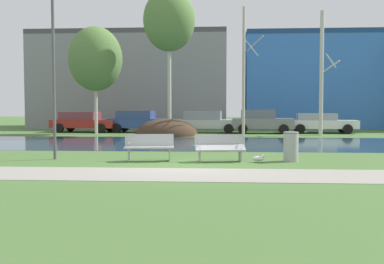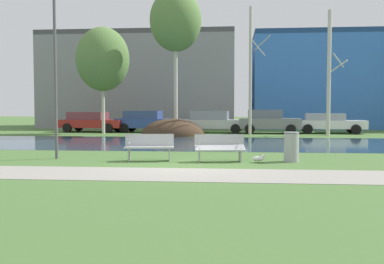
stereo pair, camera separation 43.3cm
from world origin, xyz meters
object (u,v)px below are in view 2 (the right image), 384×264
Objects in this scene: trash_bin at (291,146)px; parked_sedan_second_blue at (147,121)px; bench_right at (220,147)px; seagull at (259,158)px; parked_van_nearest_red at (91,121)px; streetlamp at (55,42)px; parked_suv_fifth_white at (328,123)px; bench_left at (149,146)px; parked_wagon_fourth_grey at (269,121)px; parked_hatch_third_silver at (213,121)px.

parked_sedan_second_blue reaches higher than trash_bin.
trash_bin is (2.30, 0.19, 0.03)m from bench_right.
parked_van_nearest_red is at bearing 123.10° from seagull.
streetlamp reaches higher than parked_suv_fifth_white.
trash_bin is (4.59, 0.19, 0.03)m from bench_left.
bench_left reaches higher than seagull.
parked_wagon_fourth_grey is at bearing 72.42° from bench_left.
parked_sedan_second_blue is (-7.99, 16.51, 0.30)m from trash_bin.
streetlamp reaches higher than parked_sedan_second_blue.
parked_sedan_second_blue is 8.52m from parked_wagon_fourth_grey.
bench_right is 0.35× the size of parked_suv_fifth_white.
trash_bin is 16.62m from parked_hatch_third_silver.
seagull is (-1.05, -0.32, -0.37)m from trash_bin.
streetlamp is 1.45× the size of parked_wagon_fourth_grey.
streetlamp reaches higher than parked_van_nearest_red.
parked_wagon_fourth_grey reaches higher than bench_right.
seagull is at bearing -95.47° from parked_wagon_fourth_grey.
parked_wagon_fourth_grey reaches higher than bench_left.
parked_sedan_second_blue is 1.09× the size of parked_wagon_fourth_grey.
parked_suv_fifth_white is at bearing 52.63° from streetlamp.
seagull is at bearing -82.41° from parked_hatch_third_silver.
bench_left is 16.88m from parked_wagon_fourth_grey.
bench_right is at bearing 174.16° from seagull.
parked_sedan_second_blue reaches higher than bench_right.
parked_hatch_third_silver is 7.76m from parked_suv_fifth_white.
trash_bin is at bearing 2.40° from bench_left.
parked_suv_fifth_white is at bearing -0.55° from parked_van_nearest_red.
seagull is at bearing -108.50° from parked_suv_fifth_white.
trash_bin is at bearing -91.82° from parked_wagon_fourth_grey.
bench_left is 0.35× the size of parked_van_nearest_red.
seagull is 0.10× the size of parked_sedan_second_blue.
parked_hatch_third_silver is (1.33, 16.49, 0.31)m from bench_left.
bench_left is at bearing -107.58° from parked_wagon_fourth_grey.
bench_left is 0.36× the size of parked_hatch_third_silver.
streetlamp is at bearing 177.10° from bench_right.
streetlamp reaches higher than seagull.
parked_wagon_fourth_grey is (8.35, 15.81, -3.13)m from streetlamp.
parked_wagon_fourth_grey is 0.88× the size of parked_suv_fifth_white.
parked_suv_fifth_white is at bearing 5.04° from parked_wagon_fourth_grey.
parked_suv_fifth_white is at bearing 71.50° from seagull.
seagull is 19.98m from parked_van_nearest_red.
parked_suv_fifth_white is (4.50, 16.25, 0.23)m from trash_bin.
parked_suv_fifth_white is at bearing -0.30° from parked_hatch_third_silver.
parked_sedan_second_blue reaches higher than bench_left.
streetlamp is 17.13m from parked_van_nearest_red.
bench_left is 3.56m from seagull.
trash_bin is at bearing 16.97° from seagull.
parked_wagon_fourth_grey is at bearing 62.16° from streetlamp.
parked_suv_fifth_white is (12.49, -0.26, -0.07)m from parked_sedan_second_blue.
trash_bin is 18.34m from parked_sedan_second_blue.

